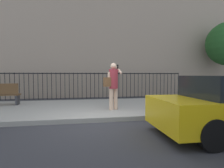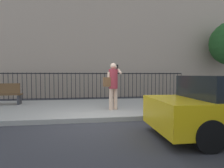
% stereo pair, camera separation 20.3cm
% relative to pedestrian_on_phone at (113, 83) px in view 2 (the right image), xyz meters
% --- Properties ---
extents(ground_plane, '(60.00, 60.00, 0.00)m').
position_rel_pedestrian_on_phone_xyz_m(ground_plane, '(-0.67, -1.26, -1.18)').
color(ground_plane, '#333338').
extents(sidewalk, '(28.00, 4.40, 0.15)m').
position_rel_pedestrian_on_phone_xyz_m(sidewalk, '(-0.67, 0.94, -1.10)').
color(sidewalk, '#9E9B93').
rests_on(sidewalk, ground).
extents(building_facade, '(28.00, 4.00, 13.15)m').
position_rel_pedestrian_on_phone_xyz_m(building_facade, '(-0.67, 7.24, 5.40)').
color(building_facade, tan).
rests_on(building_facade, ground).
extents(iron_fence, '(12.03, 0.04, 1.60)m').
position_rel_pedestrian_on_phone_xyz_m(iron_fence, '(-0.67, 4.64, -0.16)').
color(iron_fence, black).
rests_on(iron_fence, ground).
extents(pedestrian_on_phone, '(0.72, 0.55, 1.76)m').
position_rel_pedestrian_on_phone_xyz_m(pedestrian_on_phone, '(0.00, 0.00, 0.00)').
color(pedestrian_on_phone, beige).
rests_on(pedestrian_on_phone, sidewalk).
extents(street_bench, '(1.60, 0.45, 0.95)m').
position_rel_pedestrian_on_phone_xyz_m(street_bench, '(-4.63, 1.85, -0.53)').
color(street_bench, brown).
rests_on(street_bench, sidewalk).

